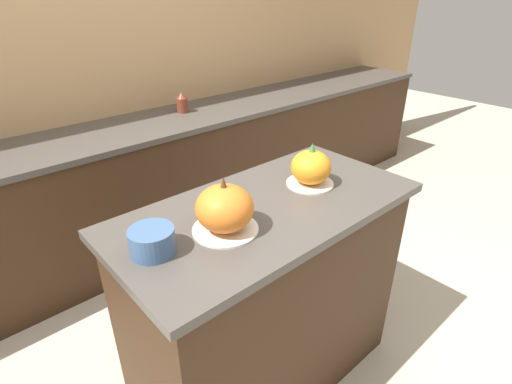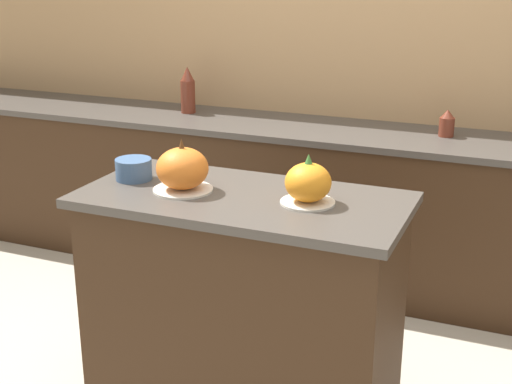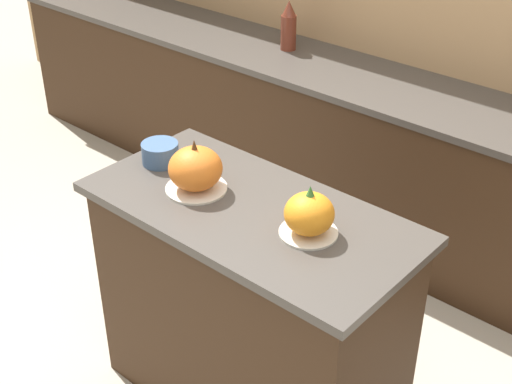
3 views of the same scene
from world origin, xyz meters
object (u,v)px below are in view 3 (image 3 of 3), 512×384
pumpkin_cake_left (195,170)px  mixing_bowl (160,153)px  pumpkin_cake_right (309,215)px  bottle_tall (289,26)px

pumpkin_cake_left → mixing_bowl: 0.25m
pumpkin_cake_left → mixing_bowl: pumpkin_cake_left is taller
pumpkin_cake_right → bottle_tall: bottle_tall is taller
pumpkin_cake_right → mixing_bowl: (-0.73, 0.01, -0.03)m
pumpkin_cake_left → mixing_bowl: bearing=168.6°
pumpkin_cake_left → pumpkin_cake_right: bearing=5.2°
bottle_tall → pumpkin_cake_left: bearing=-62.8°
pumpkin_cake_left → bottle_tall: bottle_tall is taller
pumpkin_cake_right → pumpkin_cake_left: bearing=-174.8°
pumpkin_cake_right → bottle_tall: (-1.24, 1.43, 0.00)m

